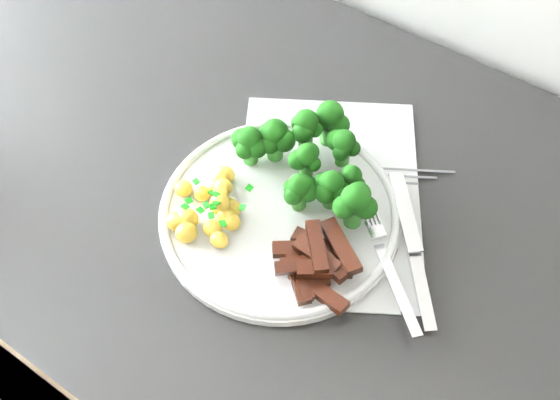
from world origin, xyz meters
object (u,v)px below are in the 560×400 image
object	(u,v)px
knife	(417,266)
counter	(309,374)
recipe_paper	(328,194)
broccoli	(313,157)
beef_strips	(316,261)
fork	(390,268)
potatoes	(211,207)
plate	(280,212)

from	to	relation	value
knife	counter	bearing A→B (deg)	177.56
counter	recipe_paper	size ratio (longest dim) A/B	7.11
broccoli	beef_strips	size ratio (longest dim) A/B	1.80
fork	knife	size ratio (longest dim) A/B	0.85
broccoli	potatoes	size ratio (longest dim) A/B	1.77
recipe_paper	potatoes	size ratio (longest dim) A/B	3.33
plate	fork	distance (m)	0.13
counter	beef_strips	size ratio (longest dim) A/B	24.02
beef_strips	recipe_paper	bearing A→B (deg)	114.19
beef_strips	knife	bearing A→B (deg)	34.68
recipe_paper	broccoli	world-z (taller)	broccoli
knife	fork	bearing A→B (deg)	-131.95
beef_strips	knife	size ratio (longest dim) A/B	0.66
plate	counter	bearing A→B (deg)	37.26
recipe_paper	fork	bearing A→B (deg)	-26.64
counter	fork	xyz separation A→B (m)	(0.09, -0.03, 0.48)
plate	beef_strips	size ratio (longest dim) A/B	2.54
recipe_paper	potatoes	xyz separation A→B (m)	(-0.09, -0.10, 0.02)
fork	knife	bearing A→B (deg)	48.05
plate	fork	world-z (taller)	fork
broccoli	fork	world-z (taller)	broccoli
beef_strips	fork	distance (m)	0.07
counter	plate	bearing A→B (deg)	-142.74
potatoes	beef_strips	distance (m)	0.13
counter	potatoes	size ratio (longest dim) A/B	23.67
fork	recipe_paper	bearing A→B (deg)	153.36
plate	fork	bearing A→B (deg)	0.59
potatoes	beef_strips	bearing A→B (deg)	3.73
recipe_paper	knife	size ratio (longest dim) A/B	2.22
knife	recipe_paper	bearing A→B (deg)	166.52
broccoli	fork	xyz separation A→B (m)	(0.13, -0.06, -0.03)
plate	potatoes	distance (m)	0.07
broccoli	knife	xyz separation A→B (m)	(0.15, -0.03, -0.04)
recipe_paper	plate	size ratio (longest dim) A/B	1.33
plate	beef_strips	bearing A→B (deg)	-27.23
plate	knife	distance (m)	0.15
beef_strips	knife	xyz separation A→B (m)	(0.08, 0.06, -0.01)
potatoes	fork	size ratio (longest dim) A/B	0.79
counter	recipe_paper	xyz separation A→B (m)	(-0.01, 0.02, 0.46)
potatoes	counter	bearing A→B (deg)	36.72
counter	knife	bearing A→B (deg)	-2.44
plate	fork	xyz separation A→B (m)	(0.13, 0.00, 0.01)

